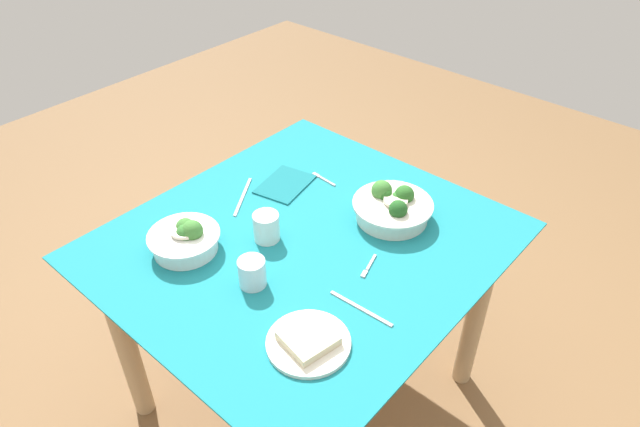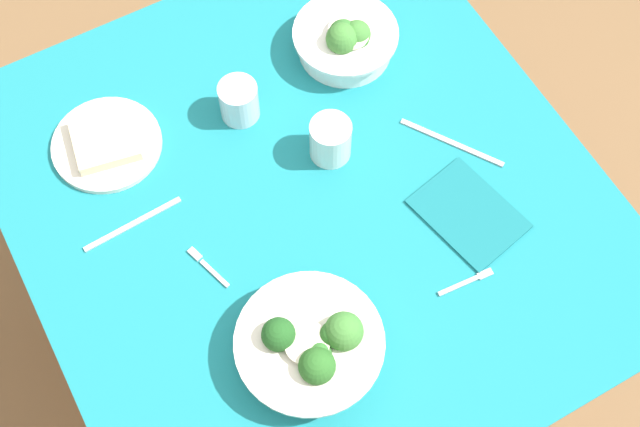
{
  "view_description": "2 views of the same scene",
  "coord_description": "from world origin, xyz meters",
  "px_view_note": "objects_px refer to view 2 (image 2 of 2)",
  "views": [
    {
      "loc": [
        0.97,
        0.92,
        1.89
      ],
      "look_at": [
        -0.08,
        -0.01,
        0.82
      ],
      "focal_mm": 32.02,
      "sensor_mm": 36.0,
      "label": 1
    },
    {
      "loc": [
        -0.67,
        0.35,
        2.23
      ],
      "look_at": [
        -0.06,
        0.01,
        0.82
      ],
      "focal_mm": 49.22,
      "sensor_mm": 36.0,
      "label": 2
    }
  ],
  "objects_px": {
    "broccoli_bowl_near": "(346,40)",
    "fork_by_near_bowl": "(207,267)",
    "fork_by_far_bowl": "(468,281)",
    "table_knife_left": "(133,224)",
    "table_knife_right": "(452,143)",
    "napkin_folded_upper": "(468,214)",
    "water_glass_center": "(330,140)",
    "bread_side_plate": "(106,143)",
    "broccoli_bowl_far": "(311,346)",
    "water_glass_side": "(239,101)"
  },
  "relations": [
    {
      "from": "napkin_folded_upper",
      "to": "bread_side_plate",
      "type": "bearing_deg",
      "value": 48.83
    },
    {
      "from": "fork_by_far_bowl",
      "to": "napkin_folded_upper",
      "type": "xyz_separation_m",
      "value": [
        0.11,
        -0.08,
        0.0
      ]
    },
    {
      "from": "fork_by_far_bowl",
      "to": "table_knife_left",
      "type": "distance_m",
      "value": 0.62
    },
    {
      "from": "water_glass_center",
      "to": "table_knife_right",
      "type": "bearing_deg",
      "value": -114.33
    },
    {
      "from": "broccoli_bowl_near",
      "to": "fork_by_far_bowl",
      "type": "distance_m",
      "value": 0.55
    },
    {
      "from": "table_knife_right",
      "to": "napkin_folded_upper",
      "type": "xyz_separation_m",
      "value": [
        -0.14,
        0.06,
        0.0
      ]
    },
    {
      "from": "water_glass_center",
      "to": "fork_by_near_bowl",
      "type": "distance_m",
      "value": 0.33
    },
    {
      "from": "broccoli_bowl_far",
      "to": "table_knife_left",
      "type": "xyz_separation_m",
      "value": [
        0.38,
        0.17,
        -0.04
      ]
    },
    {
      "from": "broccoli_bowl_far",
      "to": "water_glass_side",
      "type": "bearing_deg",
      "value": -12.9
    },
    {
      "from": "water_glass_center",
      "to": "table_knife_right",
      "type": "height_order",
      "value": "water_glass_center"
    },
    {
      "from": "table_knife_right",
      "to": "napkin_folded_upper",
      "type": "bearing_deg",
      "value": 125.15
    },
    {
      "from": "table_knife_right",
      "to": "bread_side_plate",
      "type": "bearing_deg",
      "value": 28.1
    },
    {
      "from": "water_glass_center",
      "to": "napkin_folded_upper",
      "type": "relative_size",
      "value": 0.46
    },
    {
      "from": "broccoli_bowl_near",
      "to": "broccoli_bowl_far",
      "type": "bearing_deg",
      "value": 145.02
    },
    {
      "from": "fork_by_far_bowl",
      "to": "table_knife_left",
      "type": "bearing_deg",
      "value": 144.91
    },
    {
      "from": "broccoli_bowl_near",
      "to": "water_glass_center",
      "type": "bearing_deg",
      "value": 143.15
    },
    {
      "from": "table_knife_left",
      "to": "napkin_folded_upper",
      "type": "distance_m",
      "value": 0.62
    },
    {
      "from": "broccoli_bowl_near",
      "to": "bread_side_plate",
      "type": "distance_m",
      "value": 0.52
    },
    {
      "from": "bread_side_plate",
      "to": "table_knife_left",
      "type": "distance_m",
      "value": 0.18
    },
    {
      "from": "broccoli_bowl_far",
      "to": "table_knife_left",
      "type": "relative_size",
      "value": 1.29
    },
    {
      "from": "broccoli_bowl_far",
      "to": "table_knife_left",
      "type": "distance_m",
      "value": 0.42
    },
    {
      "from": "fork_by_near_bowl",
      "to": "broccoli_bowl_far",
      "type": "bearing_deg",
      "value": -176.54
    },
    {
      "from": "broccoli_bowl_near",
      "to": "water_glass_center",
      "type": "distance_m",
      "value": 0.24
    },
    {
      "from": "broccoli_bowl_near",
      "to": "table_knife_left",
      "type": "distance_m",
      "value": 0.56
    },
    {
      "from": "water_glass_side",
      "to": "table_knife_right",
      "type": "xyz_separation_m",
      "value": [
        -0.26,
        -0.33,
        -0.04
      ]
    },
    {
      "from": "bread_side_plate",
      "to": "table_knife_left",
      "type": "bearing_deg",
      "value": 172.18
    },
    {
      "from": "bread_side_plate",
      "to": "napkin_folded_upper",
      "type": "bearing_deg",
      "value": -131.17
    },
    {
      "from": "broccoli_bowl_far",
      "to": "water_glass_side",
      "type": "distance_m",
      "value": 0.51
    },
    {
      "from": "fork_by_far_bowl",
      "to": "napkin_folded_upper",
      "type": "bearing_deg",
      "value": 60.94
    },
    {
      "from": "broccoli_bowl_far",
      "to": "table_knife_left",
      "type": "bearing_deg",
      "value": 24.29
    },
    {
      "from": "broccoli_bowl_near",
      "to": "water_glass_side",
      "type": "bearing_deg",
      "value": 96.33
    },
    {
      "from": "water_glass_side",
      "to": "fork_by_near_bowl",
      "type": "bearing_deg",
      "value": 142.92
    },
    {
      "from": "water_glass_side",
      "to": "broccoli_bowl_far",
      "type": "bearing_deg",
      "value": 167.1
    },
    {
      "from": "table_knife_right",
      "to": "broccoli_bowl_near",
      "type": "bearing_deg",
      "value": -19.47
    },
    {
      "from": "table_knife_right",
      "to": "broccoli_bowl_far",
      "type": "bearing_deg",
      "value": 84.97
    },
    {
      "from": "fork_by_far_bowl",
      "to": "table_knife_left",
      "type": "relative_size",
      "value": 0.55
    },
    {
      "from": "broccoli_bowl_near",
      "to": "table_knife_right",
      "type": "relative_size",
      "value": 0.99
    },
    {
      "from": "broccoli_bowl_near",
      "to": "table_knife_right",
      "type": "bearing_deg",
      "value": -166.07
    },
    {
      "from": "broccoli_bowl_near",
      "to": "fork_by_near_bowl",
      "type": "distance_m",
      "value": 0.55
    },
    {
      "from": "broccoli_bowl_near",
      "to": "fork_by_near_bowl",
      "type": "bearing_deg",
      "value": 122.86
    },
    {
      "from": "bread_side_plate",
      "to": "fork_by_near_bowl",
      "type": "height_order",
      "value": "bread_side_plate"
    },
    {
      "from": "water_glass_center",
      "to": "napkin_folded_upper",
      "type": "distance_m",
      "value": 0.29
    },
    {
      "from": "table_knife_left",
      "to": "table_knife_right",
      "type": "xyz_separation_m",
      "value": [
        -0.14,
        -0.61,
        0.0
      ]
    },
    {
      "from": "water_glass_center",
      "to": "fork_by_far_bowl",
      "type": "height_order",
      "value": "water_glass_center"
    },
    {
      "from": "table_knife_left",
      "to": "table_knife_right",
      "type": "relative_size",
      "value": 0.91
    },
    {
      "from": "fork_by_near_bowl",
      "to": "bread_side_plate",
      "type": "bearing_deg",
      "value": -6.75
    },
    {
      "from": "bread_side_plate",
      "to": "table_knife_right",
      "type": "height_order",
      "value": "bread_side_plate"
    },
    {
      "from": "water_glass_center",
      "to": "table_knife_left",
      "type": "height_order",
      "value": "water_glass_center"
    },
    {
      "from": "table_knife_left",
      "to": "table_knife_right",
      "type": "bearing_deg",
      "value": 164.1
    },
    {
      "from": "water_glass_center",
      "to": "table_knife_left",
      "type": "distance_m",
      "value": 0.4
    }
  ]
}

